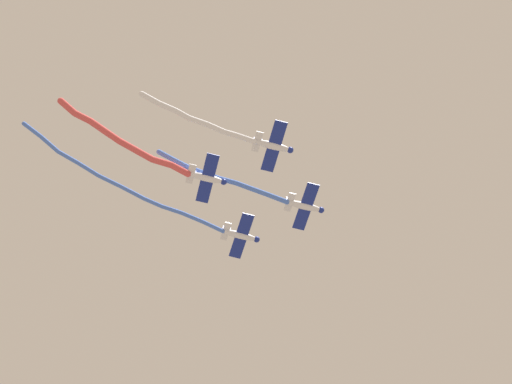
{
  "coord_description": "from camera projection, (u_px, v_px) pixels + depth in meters",
  "views": [
    {
      "loc": [
        6.77,
        -42.28,
        5.93
      ],
      "look_at": [
        -4.89,
        -0.6,
        89.86
      ],
      "focal_mm": 45.67,
      "sensor_mm": 36.0,
      "label": 1
    }
  ],
  "objects": [
    {
      "name": "smoke_trail_left_wing",
      "position": [
        123.0,
        184.0,
        94.98
      ],
      "size": [
        23.4,
        23.52,
        3.83
      ],
      "color": "#4C75DB"
    },
    {
      "name": "airplane_left_wing",
      "position": [
        241.0,
        235.0,
        97.45
      ],
      "size": [
        6.16,
        7.6,
        1.98
      ],
      "rotation": [
        0.0,
        0.0,
        0.56
      ],
      "color": "silver"
    },
    {
      "name": "airplane_slot",
      "position": [
        207.0,
        178.0,
        93.27
      ],
      "size": [
        6.08,
        7.68,
        1.98
      ],
      "rotation": [
        0.0,
        0.0,
        0.53
      ],
      "color": "silver"
    },
    {
      "name": "smoke_trail_right_wing",
      "position": [
        198.0,
        120.0,
        89.58
      ],
      "size": [
        13.64,
        11.51,
        1.31
      ],
      "color": "white"
    },
    {
      "name": "smoke_trail_slot",
      "position": [
        123.0,
        140.0,
        92.17
      ],
      "size": [
        15.29,
        15.19,
        4.12
      ],
      "color": "#DB4C4C"
    },
    {
      "name": "smoke_trail_lead",
      "position": [
        222.0,
        178.0,
        94.92
      ],
      "size": [
        16.8,
        12.42,
        3.25
      ],
      "color": "#4C75DB"
    },
    {
      "name": "airplane_lead",
      "position": [
        305.0,
        206.0,
        95.61
      ],
      "size": [
        6.11,
        7.65,
        1.98
      ],
      "rotation": [
        0.0,
        0.0,
        0.54
      ],
      "color": "silver"
    },
    {
      "name": "airplane_right_wing",
      "position": [
        274.0,
        146.0,
        91.52
      ],
      "size": [
        6.09,
        7.67,
        1.98
      ],
      "rotation": [
        0.0,
        0.0,
        0.53
      ],
      "color": "silver"
    }
  ]
}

